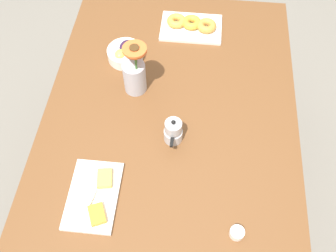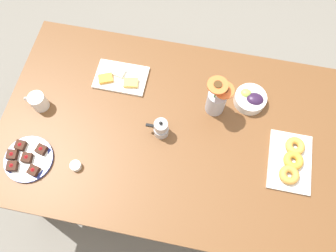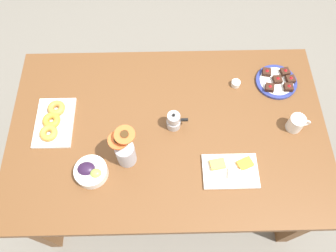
% 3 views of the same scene
% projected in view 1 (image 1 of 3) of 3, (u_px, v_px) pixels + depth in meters
% --- Properties ---
extents(ground_plane, '(6.00, 6.00, 0.00)m').
position_uv_depth(ground_plane, '(168.00, 203.00, 2.05)').
color(ground_plane, slate).
extents(dining_table, '(1.60, 1.00, 0.74)m').
position_uv_depth(dining_table, '(168.00, 143.00, 1.50)').
color(dining_table, brown).
rests_on(dining_table, ground_plane).
extents(grape_bowl, '(0.15, 0.15, 0.07)m').
position_uv_depth(grape_bowl, '(125.00, 53.00, 1.62)').
color(grape_bowl, white).
rests_on(grape_bowl, dining_table).
extents(cheese_platter, '(0.26, 0.17, 0.03)m').
position_uv_depth(cheese_platter, '(94.00, 196.00, 1.28)').
color(cheese_platter, white).
rests_on(cheese_platter, dining_table).
extents(croissant_platter, '(0.19, 0.28, 0.05)m').
position_uv_depth(croissant_platter, '(191.00, 25.00, 1.73)').
color(croissant_platter, white).
rests_on(croissant_platter, dining_table).
extents(jam_cup_honey, '(0.05, 0.05, 0.03)m').
position_uv_depth(jam_cup_honey, '(237.00, 233.00, 1.21)').
color(jam_cup_honey, white).
rests_on(jam_cup_honey, dining_table).
extents(flower_vase, '(0.12, 0.10, 0.25)m').
position_uv_depth(flower_vase, '(135.00, 74.00, 1.48)').
color(flower_vase, '#B2B2BC').
rests_on(flower_vase, dining_table).
extents(moka_pot, '(0.11, 0.07, 0.12)m').
position_uv_depth(moka_pot, '(173.00, 132.00, 1.37)').
color(moka_pot, '#B7B7BC').
rests_on(moka_pot, dining_table).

